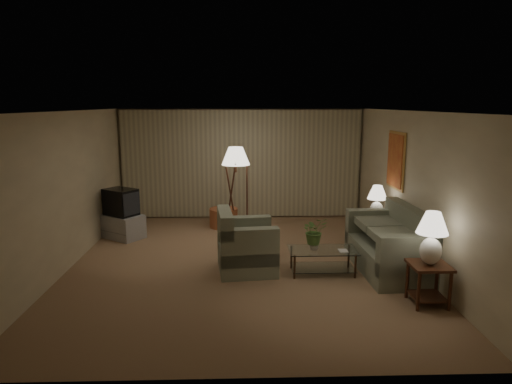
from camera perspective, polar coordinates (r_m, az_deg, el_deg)
ground at (r=8.31m, az=-1.79°, el=-8.88°), size 7.00×7.00×0.00m
room_shell at (r=9.38m, az=-1.72°, el=4.42°), size 6.04×7.02×2.72m
sofa at (r=8.15m, az=16.19°, el=-6.52°), size 2.03×1.14×0.86m
armchair at (r=7.84m, az=-1.15°, el=-6.85°), size 1.21×1.16×0.84m
side_table_near at (r=7.01m, az=20.77°, el=-9.88°), size 0.54×0.54×0.60m
side_table_far at (r=9.34m, az=14.72°, el=-4.36°), size 0.55×0.46×0.60m
table_lamp_near at (r=6.82m, az=21.14°, el=-4.87°), size 0.44×0.44×0.76m
table_lamp_far at (r=9.21m, az=14.89°, el=-0.86°), size 0.38×0.38×0.66m
coffee_table at (r=7.83m, az=8.32°, el=-8.10°), size 1.14×0.62×0.41m
tv_cabinet at (r=10.16m, az=-16.38°, el=-4.12°), size 1.41×1.40×0.50m
crt_tv at (r=10.04m, az=-16.55°, el=-1.20°), size 1.09×1.08×0.56m
floor_lamp at (r=10.04m, az=-2.51°, el=0.49°), size 0.62×0.62×1.90m
ottoman at (r=10.63m, az=-4.07°, el=-3.21°), size 0.84×0.84×0.43m
vase at (r=7.74m, az=7.27°, el=-6.63°), size 0.15×0.15×0.15m
flowers at (r=7.65m, az=7.32°, el=-4.42°), size 0.50×0.47×0.46m
book at (r=7.74m, az=10.32°, el=-7.26°), size 0.15×0.20×0.02m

